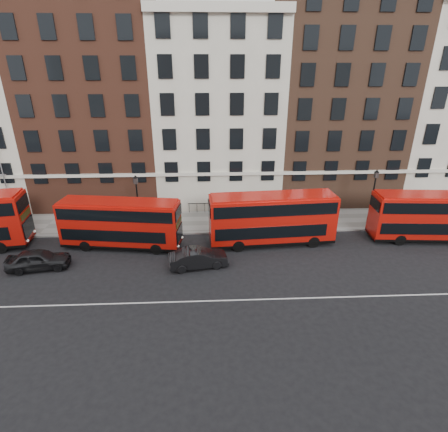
{
  "coord_description": "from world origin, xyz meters",
  "views": [
    {
      "loc": [
        -1.18,
        -20.72,
        14.1
      ],
      "look_at": [
        0.03,
        5.0,
        3.0
      ],
      "focal_mm": 28.0,
      "sensor_mm": 36.0,
      "label": 1
    }
  ],
  "objects_px": {
    "bus_b": "(120,223)",
    "car_rear": "(38,259)",
    "bus_d": "(432,216)",
    "car_front": "(198,258)",
    "bus_c": "(272,218)"
  },
  "relations": [
    {
      "from": "bus_d",
      "to": "car_rear",
      "type": "height_order",
      "value": "bus_d"
    },
    {
      "from": "bus_b",
      "to": "car_rear",
      "type": "relative_size",
      "value": 2.24
    },
    {
      "from": "bus_b",
      "to": "car_front",
      "type": "xyz_separation_m",
      "value": [
        6.48,
        -3.54,
        -1.47
      ]
    },
    {
      "from": "bus_b",
      "to": "car_rear",
      "type": "xyz_separation_m",
      "value": [
        -5.49,
        -3.23,
        -1.45
      ]
    },
    {
      "from": "bus_b",
      "to": "bus_d",
      "type": "distance_m",
      "value": 26.47
    },
    {
      "from": "car_rear",
      "to": "bus_b",
      "type": "bearing_deg",
      "value": -68.0
    },
    {
      "from": "bus_c",
      "to": "car_rear",
      "type": "xyz_separation_m",
      "value": [
        -18.08,
        -3.22,
        -1.61
      ]
    },
    {
      "from": "bus_c",
      "to": "bus_d",
      "type": "distance_m",
      "value": 13.89
    },
    {
      "from": "bus_d",
      "to": "car_rear",
      "type": "bearing_deg",
      "value": -169.97
    },
    {
      "from": "bus_b",
      "to": "bus_c",
      "type": "distance_m",
      "value": 12.59
    },
    {
      "from": "car_front",
      "to": "bus_d",
      "type": "bearing_deg",
      "value": -89.77
    },
    {
      "from": "bus_b",
      "to": "bus_d",
      "type": "bearing_deg",
      "value": 7.92
    },
    {
      "from": "bus_c",
      "to": "bus_d",
      "type": "bearing_deg",
      "value": -3.99
    },
    {
      "from": "bus_b",
      "to": "car_rear",
      "type": "bearing_deg",
      "value": -141.61
    },
    {
      "from": "bus_b",
      "to": "bus_d",
      "type": "relative_size",
      "value": 0.97
    }
  ]
}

